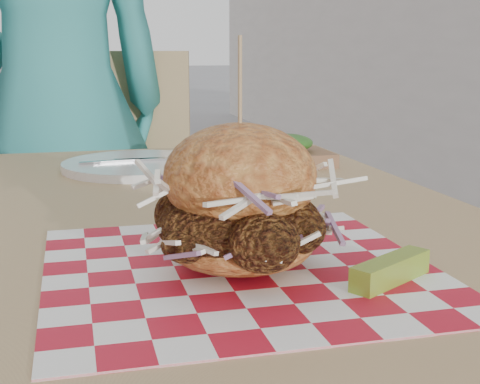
{
  "coord_description": "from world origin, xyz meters",
  "views": [
    {
      "loc": [
        -0.35,
        -0.9,
        0.95
      ],
      "look_at": [
        -0.2,
        -0.32,
        0.82
      ],
      "focal_mm": 50.0,
      "sensor_mm": 36.0,
      "label": 1
    }
  ],
  "objects_px": {
    "patio_table": "(173,279)",
    "sandwich": "(240,206)",
    "patio_chair": "(127,202)",
    "diner": "(57,104)"
  },
  "relations": [
    {
      "from": "diner",
      "to": "patio_table",
      "type": "height_order",
      "value": "diner"
    },
    {
      "from": "patio_table",
      "to": "patio_chair",
      "type": "xyz_separation_m",
      "value": [
        0.02,
        0.98,
        -0.12
      ]
    },
    {
      "from": "patio_table",
      "to": "patio_chair",
      "type": "relative_size",
      "value": 1.26
    },
    {
      "from": "diner",
      "to": "patio_table",
      "type": "distance_m",
      "value": 0.95
    },
    {
      "from": "patio_table",
      "to": "patio_chair",
      "type": "height_order",
      "value": "patio_chair"
    },
    {
      "from": "patio_table",
      "to": "sandwich",
      "type": "relative_size",
      "value": 5.61
    },
    {
      "from": "patio_chair",
      "to": "sandwich",
      "type": "relative_size",
      "value": 4.44
    },
    {
      "from": "patio_table",
      "to": "sandwich",
      "type": "bearing_deg",
      "value": -80.79
    },
    {
      "from": "patio_chair",
      "to": "sandwich",
      "type": "height_order",
      "value": "sandwich"
    },
    {
      "from": "sandwich",
      "to": "patio_table",
      "type": "bearing_deg",
      "value": 99.21
    }
  ]
}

